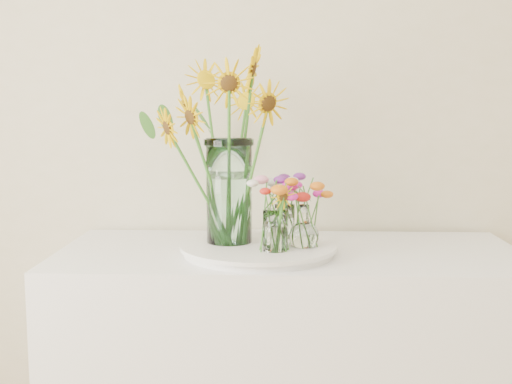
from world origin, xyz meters
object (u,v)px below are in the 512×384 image
(small_vase_a, at_px, (275,231))
(small_vase_b, at_px, (304,227))
(tray, at_px, (259,250))
(mason_jar, at_px, (229,191))
(small_vase_c, at_px, (285,222))

(small_vase_a, height_order, small_vase_b, small_vase_b)
(tray, bearing_deg, mason_jar, 161.09)
(tray, relative_size, small_vase_b, 3.43)
(mason_jar, distance_m, small_vase_b, 0.25)
(small_vase_b, bearing_deg, mason_jar, 165.30)
(tray, distance_m, small_vase_c, 0.15)
(mason_jar, bearing_deg, small_vase_c, 24.07)
(mason_jar, relative_size, small_vase_a, 2.62)
(small_vase_b, height_order, small_vase_c, small_vase_b)
(small_vase_a, relative_size, small_vase_c, 1.11)
(mason_jar, relative_size, small_vase_b, 2.48)
(mason_jar, xyz_separation_m, small_vase_a, (0.14, -0.11, -0.10))
(small_vase_b, bearing_deg, tray, 168.22)
(tray, relative_size, small_vase_a, 3.62)
(tray, xyz_separation_m, small_vase_b, (0.13, -0.03, 0.08))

